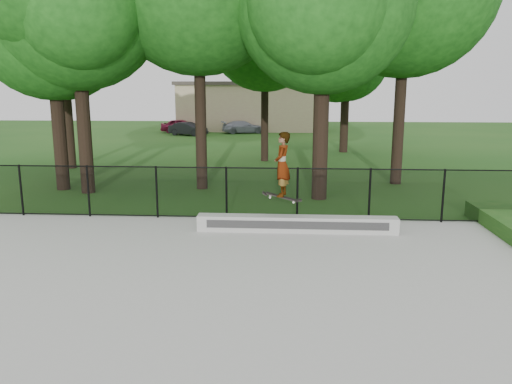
% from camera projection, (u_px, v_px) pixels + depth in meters
% --- Properties ---
extents(ground, '(100.00, 100.00, 0.00)m').
position_uv_depth(ground, '(184.00, 310.00, 8.48)').
color(ground, '#1A4C15').
rests_on(ground, ground).
extents(concrete_slab, '(14.00, 12.00, 0.06)m').
position_uv_depth(concrete_slab, '(184.00, 309.00, 8.47)').
color(concrete_slab, '#A9AAA4').
rests_on(concrete_slab, ground).
extents(grind_ledge, '(5.16, 0.40, 0.41)m').
position_uv_depth(grind_ledge, '(297.00, 224.00, 12.89)').
color(grind_ledge, '#A9AAA5').
rests_on(grind_ledge, concrete_slab).
extents(car_a, '(3.45, 1.49, 1.17)m').
position_uv_depth(car_a, '(181.00, 126.00, 42.43)').
color(car_a, maroon).
rests_on(car_a, ground).
extents(car_b, '(3.11, 2.18, 1.06)m').
position_uv_depth(car_b, '(188.00, 129.00, 40.02)').
color(car_b, black).
rests_on(car_b, ground).
extents(car_c, '(3.62, 2.39, 1.05)m').
position_uv_depth(car_c, '(243.00, 127.00, 42.01)').
color(car_c, '#8C8F9E').
rests_on(car_c, ground).
extents(skater_airborne, '(0.82, 0.65, 1.83)m').
position_uv_depth(skater_airborne, '(282.00, 166.00, 12.60)').
color(skater_airborne, black).
rests_on(skater_airborne, ground).
extents(chainlink_fence, '(16.06, 0.06, 1.50)m').
position_uv_depth(chainlink_fence, '(226.00, 193.00, 14.08)').
color(chainlink_fence, black).
rests_on(chainlink_fence, concrete_slab).
extents(tree_row, '(20.45, 18.29, 10.89)m').
position_uv_depth(tree_row, '(232.00, 12.00, 19.42)').
color(tree_row, black).
rests_on(tree_row, ground).
extents(distant_building, '(12.40, 6.40, 4.30)m').
position_uv_depth(distant_building, '(248.00, 106.00, 45.30)').
color(distant_building, '#C2B288').
rests_on(distant_building, ground).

